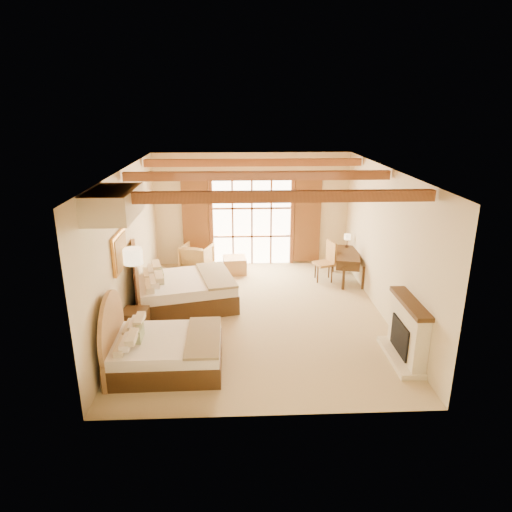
{
  "coord_description": "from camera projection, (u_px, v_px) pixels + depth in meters",
  "views": [
    {
      "loc": [
        -0.45,
        -9.23,
        4.45
      ],
      "look_at": [
        -0.03,
        0.2,
        1.3
      ],
      "focal_mm": 32.0,
      "sensor_mm": 36.0,
      "label": 1
    }
  ],
  "objects": [
    {
      "name": "wall_right",
      "position": [
        385.0,
        244.0,
        9.79
      ],
      "size": [
        0.0,
        7.0,
        7.0
      ],
      "primitive_type": "plane",
      "rotation": [
        1.57,
        0.0,
        -1.57
      ],
      "color": "beige",
      "rests_on": "ground"
    },
    {
      "name": "french_doors",
      "position": [
        252.0,
        222.0,
        13.04
      ],
      "size": [
        3.95,
        0.08,
        2.6
      ],
      "color": "white",
      "rests_on": "ground"
    },
    {
      "name": "fireplace",
      "position": [
        406.0,
        334.0,
        8.23
      ],
      "size": [
        0.46,
        1.4,
        1.16
      ],
      "color": "beige",
      "rests_on": "ground"
    },
    {
      "name": "ceiling",
      "position": [
        258.0,
        170.0,
        9.17
      ],
      "size": [
        7.0,
        7.0,
        0.0
      ],
      "primitive_type": "plane",
      "rotation": [
        3.14,
        0.0,
        0.0
      ],
      "color": "#B9783A",
      "rests_on": "ground"
    },
    {
      "name": "desk",
      "position": [
        347.0,
        265.0,
        12.04
      ],
      "size": [
        0.92,
        1.51,
        0.76
      ],
      "rotation": [
        0.0,
        0.0,
        -0.24
      ],
      "color": "#463112",
      "rests_on": "floor"
    },
    {
      "name": "ceiling_beams",
      "position": [
        258.0,
        176.0,
        9.2
      ],
      "size": [
        5.39,
        4.6,
        0.18
      ],
      "primitive_type": null,
      "color": "#9B5A2F",
      "rests_on": "ceiling"
    },
    {
      "name": "painting",
      "position": [
        120.0,
        252.0,
        8.8
      ],
      "size": [
        0.06,
        0.95,
        0.75
      ],
      "color": "#CF8934",
      "rests_on": "wall_left"
    },
    {
      "name": "bed_far",
      "position": [
        177.0,
        288.0,
        10.46
      ],
      "size": [
        2.59,
        2.15,
        1.46
      ],
      "rotation": [
        0.0,
        0.0,
        0.24
      ],
      "color": "#463112",
      "rests_on": "floor"
    },
    {
      "name": "nightstand",
      "position": [
        136.0,
        324.0,
        9.1
      ],
      "size": [
        0.5,
        0.5,
        0.58
      ],
      "primitive_type": "cube",
      "rotation": [
        0.0,
        0.0,
        -0.03
      ],
      "color": "#463112",
      "rests_on": "floor"
    },
    {
      "name": "desk_lamp",
      "position": [
        347.0,
        237.0,
        12.34
      ],
      "size": [
        0.18,
        0.18,
        0.36
      ],
      "color": "#352016",
      "rests_on": "desk"
    },
    {
      "name": "canopy_valance",
      "position": [
        113.0,
        204.0,
        7.25
      ],
      "size": [
        0.7,
        1.4,
        0.45
      ],
      "primitive_type": "cube",
      "color": "beige",
      "rests_on": "ceiling"
    },
    {
      "name": "wall_back",
      "position": [
        252.0,
        210.0,
        12.99
      ],
      "size": [
        5.5,
        0.0,
        5.5
      ],
      "primitive_type": "plane",
      "rotation": [
        1.57,
        0.0,
        0.0
      ],
      "color": "beige",
      "rests_on": "ground"
    },
    {
      "name": "bed_near",
      "position": [
        158.0,
        349.0,
        7.98
      ],
      "size": [
        1.94,
        1.52,
        1.27
      ],
      "rotation": [
        0.0,
        0.0,
        0.01
      ],
      "color": "#463112",
      "rests_on": "floor"
    },
    {
      "name": "floor",
      "position": [
        258.0,
        314.0,
        10.18
      ],
      "size": [
        7.0,
        7.0,
        0.0
      ],
      "primitive_type": "plane",
      "color": "#C7B387",
      "rests_on": "ground"
    },
    {
      "name": "desk_chair",
      "position": [
        325.0,
        269.0,
        12.05
      ],
      "size": [
        0.59,
        0.58,
        1.05
      ],
      "rotation": [
        0.0,
        0.0,
        0.33
      ],
      "color": "#AC763A",
      "rests_on": "floor"
    },
    {
      "name": "armchair",
      "position": [
        197.0,
        257.0,
        12.83
      ],
      "size": [
        1.01,
        1.02,
        0.74
      ],
      "primitive_type": "imported",
      "rotation": [
        0.0,
        0.0,
        -3.48
      ],
      "color": "#A98349",
      "rests_on": "floor"
    },
    {
      "name": "wall_left",
      "position": [
        127.0,
        247.0,
        9.56
      ],
      "size": [
        0.0,
        7.0,
        7.0
      ],
      "primitive_type": "plane",
      "rotation": [
        1.57,
        0.0,
        1.57
      ],
      "color": "beige",
      "rests_on": "ground"
    },
    {
      "name": "ottoman",
      "position": [
        235.0,
        265.0,
        12.62
      ],
      "size": [
        0.66,
        0.66,
        0.45
      ],
      "primitive_type": "cube",
      "rotation": [
        0.0,
        0.0,
        0.09
      ],
      "color": "tan",
      "rests_on": "floor"
    },
    {
      "name": "floor_lamp",
      "position": [
        133.0,
        261.0,
        9.02
      ],
      "size": [
        0.37,
        0.37,
        1.76
      ],
      "color": "#352016",
      "rests_on": "floor"
    }
  ]
}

